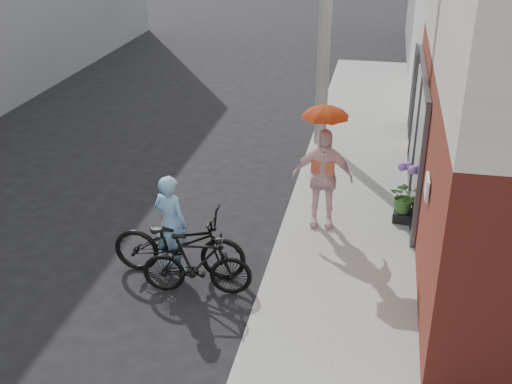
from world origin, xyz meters
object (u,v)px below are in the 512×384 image
(bike_right, at_px, (197,264))
(planter, at_px, (403,216))
(officer, at_px, (171,224))
(kimono_woman, at_px, (322,178))
(bike_left, at_px, (179,243))

(bike_right, xyz_separation_m, planter, (3.05, 2.75, -0.29))
(officer, relative_size, bike_right, 0.99)
(officer, distance_m, kimono_woman, 2.81)
(kimono_woman, bearing_deg, officer, -143.79)
(officer, height_order, bike_left, officer)
(bike_left, distance_m, kimono_woman, 2.79)
(officer, relative_size, bike_left, 0.77)
(bike_left, height_order, kimono_woman, kimono_woman)
(bike_left, relative_size, bike_right, 1.29)
(planter, bearing_deg, bike_right, -137.98)
(kimono_woman, bearing_deg, bike_left, -139.84)
(bike_left, relative_size, planter, 6.17)
(bike_right, bearing_deg, kimono_woman, -41.36)
(officer, distance_m, planter, 4.27)
(officer, height_order, planter, officer)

